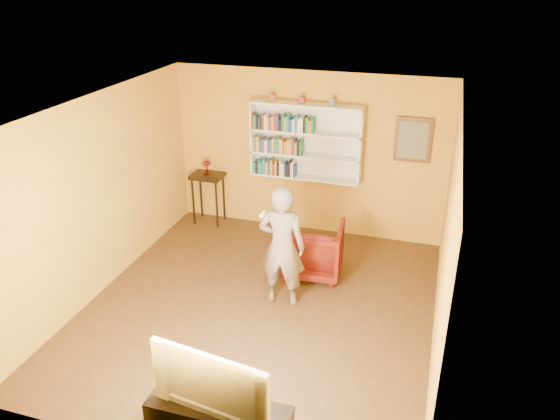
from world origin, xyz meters
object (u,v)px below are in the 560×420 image
at_px(bookshelf, 307,141).
at_px(armchair, 313,249).
at_px(ruby_lustre, 207,165).
at_px(person, 282,247).
at_px(television, 216,377).
at_px(console_table, 208,183).

relative_size(bookshelf, armchair, 2.08).
bearing_deg(ruby_lustre, bookshelf, 5.35).
bearing_deg(ruby_lustre, armchair, -28.30).
bearing_deg(armchair, person, 70.99).
xyz_separation_m(person, television, (0.13, -2.47, -0.03)).
distance_m(bookshelf, television, 4.74).
xyz_separation_m(armchair, television, (-0.07, -3.34, 0.43)).
distance_m(ruby_lustre, television, 4.97).
bearing_deg(console_table, television, -65.12).
distance_m(armchair, television, 3.36).
bearing_deg(person, television, 90.74).
height_order(person, television, person).
bearing_deg(television, bookshelf, 102.74).
height_order(console_table, television, television).
distance_m(console_table, person, 2.82).
xyz_separation_m(console_table, television, (2.09, -4.50, 0.08)).
relative_size(console_table, armchair, 1.03).
relative_size(bookshelf, person, 1.06).
bearing_deg(armchair, ruby_lustre, -33.83).
bearing_deg(ruby_lustre, console_table, -90.00).
relative_size(ruby_lustre, armchair, 0.28).
distance_m(bookshelf, ruby_lustre, 1.79).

